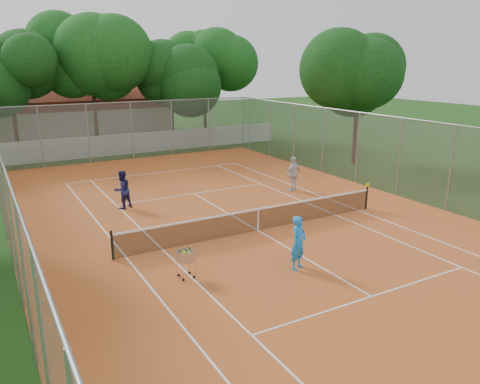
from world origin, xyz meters
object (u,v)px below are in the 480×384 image
player_far_right (294,174)px  clubhouse (70,113)px  tennis_net (258,219)px  player_far_left (122,190)px  player_near (298,243)px  ball_hopper (186,263)px

player_far_right → clubhouse: bearing=-90.0°
tennis_net → player_far_left: bearing=124.5°
player_far_left → player_far_right: size_ratio=0.97×
tennis_net → player_near: 3.82m
tennis_net → player_far_right: 6.54m
player_far_left → ball_hopper: size_ratio=1.77×
player_far_left → ball_hopper: (-0.32, -8.29, -0.39)m
player_near → tennis_net: bearing=54.8°
tennis_net → player_near: (-0.74, -3.73, 0.43)m
player_near → ball_hopper: bearing=137.5°
tennis_net → player_near: size_ratio=6.47×
tennis_net → ball_hopper: size_ratio=11.66×
tennis_net → player_far_left: (-3.94, 5.73, 0.41)m
clubhouse → ball_hopper: 31.68m
player_far_right → player_far_left: bearing=-24.5°
ball_hopper → clubhouse: bearing=92.1°
player_near → player_far_left: 9.99m
player_near → player_far_right: 9.83m
player_far_left → tennis_net: bearing=101.1°
clubhouse → player_far_right: bearing=-74.4°
clubhouse → player_near: 32.78m
player_far_left → ball_hopper: player_far_left is taller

